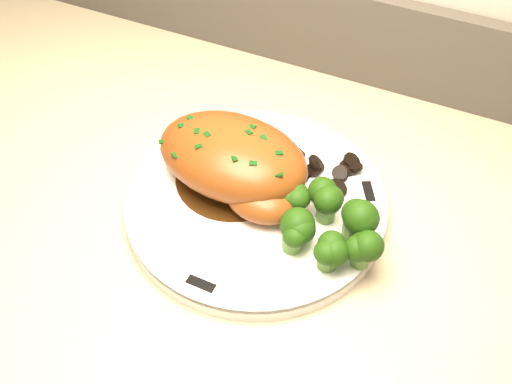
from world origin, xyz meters
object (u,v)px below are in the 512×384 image
at_px(plate, 256,204).
at_px(broccoli_florets, 326,225).
at_px(chicken_breast, 236,161).
at_px(counter, 32,330).

distance_m(plate, broccoli_florets, 0.09).
height_order(plate, chicken_breast, chicken_breast).
xyz_separation_m(plate, broccoli_florets, (0.08, -0.02, 0.03)).
relative_size(counter, plate, 7.63).
relative_size(plate, broccoli_florets, 2.46).
xyz_separation_m(counter, chicken_breast, (0.36, 0.07, 0.50)).
height_order(counter, chicken_breast, counter).
distance_m(counter, broccoli_florets, 0.68).
bearing_deg(chicken_breast, counter, -164.93).
xyz_separation_m(plate, chicken_breast, (-0.03, 0.01, 0.04)).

